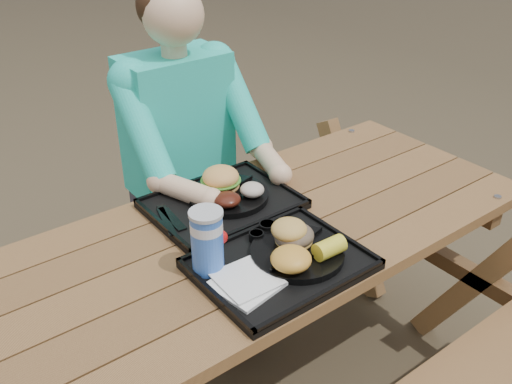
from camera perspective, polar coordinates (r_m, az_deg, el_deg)
picnic_table at (r=1.96m, az=0.00°, el=-12.89°), size 1.80×1.49×0.75m
tray_near at (r=1.57m, az=2.46°, el=-7.31°), size 0.45×0.35×0.02m
tray_far at (r=1.83m, az=-3.36°, el=-1.29°), size 0.45×0.35×0.02m
plate_near at (r=1.58m, az=4.14°, el=-6.08°), size 0.26×0.26×0.02m
plate_far at (r=1.84m, az=-2.79°, el=-0.34°), size 0.26×0.26×0.02m
napkin_stack at (r=1.47m, az=-1.01°, el=-9.10°), size 0.18×0.18×0.02m
soda_cup at (r=1.49m, az=-4.90°, el=-5.08°), size 0.08×0.08×0.17m
condiment_bbq at (r=1.64m, az=0.04°, el=-4.46°), size 0.04×0.04×0.03m
condiment_mustard at (r=1.67m, az=1.16°, el=-3.59°), size 0.05×0.05×0.03m
sandwich at (r=1.57m, az=3.86°, el=-3.38°), size 0.11×0.11×0.11m
mac_cheese at (r=1.49m, az=3.53°, el=-6.69°), size 0.11×0.11×0.05m
corn_cob at (r=1.55m, az=7.35°, el=-5.55°), size 0.09×0.09×0.05m
cutlery_far at (r=1.76m, az=-8.47°, el=-2.53°), size 0.04×0.16×0.01m
burger at (r=1.84m, az=-3.57°, el=1.96°), size 0.12×0.12×0.11m
baked_beans at (r=1.76m, az=-2.90°, el=-0.75°), size 0.08×0.08×0.04m
potato_salad at (r=1.81m, az=-0.39°, el=0.23°), size 0.08×0.08×0.04m
diner at (r=2.24m, az=-7.26°, el=1.29°), size 0.48×0.84×1.28m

